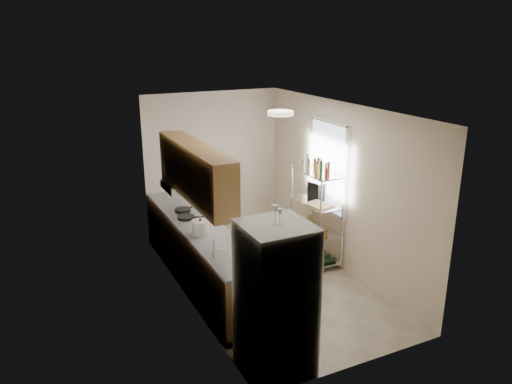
# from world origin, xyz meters

# --- Properties ---
(room) EXTENTS (2.52, 4.42, 2.62)m
(room) POSITION_xyz_m (0.00, 0.00, 1.30)
(room) COLOR #B2A690
(room) RESTS_ON ground
(counter_run) EXTENTS (0.63, 3.51, 0.90)m
(counter_run) POSITION_xyz_m (-0.92, 0.44, 0.45)
(counter_run) COLOR #B07D4B
(counter_run) RESTS_ON ground
(upper_cabinets) EXTENTS (0.33, 2.20, 0.72)m
(upper_cabinets) POSITION_xyz_m (-1.05, 0.10, 1.81)
(upper_cabinets) COLOR #B07D4B
(upper_cabinets) RESTS_ON room
(range_hood) EXTENTS (0.50, 0.60, 0.12)m
(range_hood) POSITION_xyz_m (-1.00, 0.90, 1.39)
(range_hood) COLOR #B7BABC
(range_hood) RESTS_ON room
(window) EXTENTS (0.06, 1.00, 1.46)m
(window) POSITION_xyz_m (1.23, 0.35, 1.55)
(window) COLOR white
(window) RESTS_ON room
(bakers_rack) EXTENTS (0.45, 0.90, 1.73)m
(bakers_rack) POSITION_xyz_m (1.00, 0.30, 1.11)
(bakers_rack) COLOR silver
(bakers_rack) RESTS_ON ground
(ceiling_dome) EXTENTS (0.34, 0.34, 0.05)m
(ceiling_dome) POSITION_xyz_m (0.00, -0.30, 2.57)
(ceiling_dome) COLOR white
(ceiling_dome) RESTS_ON room
(refrigerator) EXTENTS (0.71, 0.71, 1.72)m
(refrigerator) POSITION_xyz_m (-0.87, -1.84, 0.86)
(refrigerator) COLOR silver
(refrigerator) RESTS_ON ground
(wine_glass_a) EXTENTS (0.07, 0.07, 0.21)m
(wine_glass_a) POSITION_xyz_m (-0.88, -1.83, 1.82)
(wine_glass_a) COLOR silver
(wine_glass_a) RESTS_ON refrigerator
(wine_glass_b) EXTENTS (0.06, 0.06, 0.18)m
(wine_glass_b) POSITION_xyz_m (-0.85, -1.86, 1.80)
(wine_glass_b) COLOR silver
(wine_glass_b) RESTS_ON refrigerator
(rice_cooker) EXTENTS (0.25, 0.25, 0.20)m
(rice_cooker) POSITION_xyz_m (-1.01, 0.11, 1.00)
(rice_cooker) COLOR white
(rice_cooker) RESTS_ON counter_run
(frying_pan_large) EXTENTS (0.34, 0.34, 0.04)m
(frying_pan_large) POSITION_xyz_m (-1.00, 0.78, 0.92)
(frying_pan_large) COLOR black
(frying_pan_large) RESTS_ON counter_run
(frying_pan_small) EXTENTS (0.33, 0.33, 0.05)m
(frying_pan_small) POSITION_xyz_m (-0.94, 1.10, 0.92)
(frying_pan_small) COLOR black
(frying_pan_small) RESTS_ON counter_run
(cutting_board) EXTENTS (0.39, 0.46, 0.03)m
(cutting_board) POSITION_xyz_m (0.94, 0.14, 1.02)
(cutting_board) COLOR tan
(cutting_board) RESTS_ON bakers_rack
(espresso_machine) EXTENTS (0.22, 0.27, 0.28)m
(espresso_machine) POSITION_xyz_m (1.10, 0.47, 1.15)
(espresso_machine) COLOR black
(espresso_machine) RESTS_ON bakers_rack
(storage_bag) EXTENTS (0.10, 0.14, 0.15)m
(storage_bag) POSITION_xyz_m (0.86, 0.63, 0.64)
(storage_bag) COLOR #A02F13
(storage_bag) RESTS_ON bakers_rack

